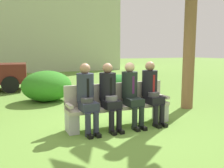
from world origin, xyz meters
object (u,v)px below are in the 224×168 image
Objects in this scene: seated_man_leftmost at (87,94)px; seated_man_centerright at (131,91)px; seated_man_rightmost at (152,89)px; shrub_far_lawn at (41,92)px; seated_man_centerleft at (109,93)px; building_backdrop at (37,14)px; shrub_mid_lawn at (47,86)px; park_bench at (118,105)px; shrub_near_bench at (119,85)px.

seated_man_leftmost is 1.00× the size of seated_man_centerright.
seated_man_rightmost reaches higher than shrub_far_lawn.
seated_man_centerleft is at bearing -0.06° from seated_man_leftmost.
shrub_far_lawn is (-1.41, 3.48, -0.47)m from seated_man_centerright.
building_backdrop is at bearing 90.34° from seated_man_rightmost.
building_backdrop reaches higher than seated_man_leftmost.
shrub_mid_lawn is 1.75× the size of shrub_far_lawn.
park_bench is 1.70× the size of seated_man_centerleft.
seated_man_leftmost is 0.48m from seated_man_centerleft.
shrub_far_lawn is (-0.41, 3.49, -0.47)m from seated_man_leftmost.
building_backdrop is at bearing 93.31° from shrub_near_bench.
park_bench is at bearing -92.11° from building_backdrop.
seated_man_centerright is at bearing -91.31° from building_backdrop.
seated_man_rightmost is 1.53× the size of shrub_far_lawn.
building_backdrop is at bearing 88.69° from seated_man_centerright.
seated_man_leftmost is 1.50m from seated_man_rightmost.
shrub_mid_lawn is at bearing 102.22° from seated_man_centerleft.
seated_man_rightmost is 0.87× the size of shrub_mid_lawn.
seated_man_centerright is at bearing -68.01° from shrub_far_lawn.
shrub_mid_lawn is (-0.23, 3.31, -0.26)m from seated_man_leftmost.
seated_man_centerright is 0.99× the size of seated_man_rightmost.
shrub_far_lawn is 0.07× the size of building_backdrop.
building_backdrop is at bearing 82.70° from shrub_far_lawn.
seated_man_rightmost is (0.75, -0.13, 0.32)m from park_bench.
park_bench is at bearing 170.19° from seated_man_rightmost.
seated_man_rightmost is at bearing -89.66° from building_backdrop.
seated_man_centerright reaches higher than seated_man_centerleft.
seated_man_centerleft is (0.48, -0.00, -0.00)m from seated_man_leftmost.
shrub_near_bench is (1.48, 3.03, -0.05)m from park_bench.
seated_man_rightmost is 1.11× the size of shrub_near_bench.
park_bench is at bearing 9.82° from seated_man_leftmost.
shrub_mid_lawn is at bearing 176.57° from shrub_near_bench.
building_backdrop reaches higher than shrub_near_bench.
seated_man_centerleft is 0.86× the size of shrub_mid_lawn.
seated_man_leftmost reaches higher than park_bench.
seated_man_centerright is at bearing 0.67° from seated_man_centerleft.
park_bench is 18.00m from building_backdrop.
shrub_near_bench is at bearing 76.95° from seated_man_rightmost.
seated_man_centerleft is 1.10× the size of shrub_near_bench.
seated_man_rightmost is 3.74m from shrub_mid_lawn.
seated_man_centerright is at bearing 179.47° from seated_man_rightmost.
shrub_mid_lawn is 0.12× the size of building_backdrop.
seated_man_leftmost is 3.89m from shrub_near_bench.
seated_man_centerleft is at bearing -179.33° from seated_man_centerright.
seated_man_rightmost is (0.51, -0.00, 0.00)m from seated_man_centerright.
shrub_far_lawn is at bearing -97.30° from building_backdrop.
park_bench is at bearing -116.04° from shrub_near_bench.
seated_man_centerright reaches higher than shrub_far_lawn.
building_backdrop is (1.81, 14.13, 4.39)m from shrub_far_lawn.
park_bench is 3.37m from shrub_near_bench.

